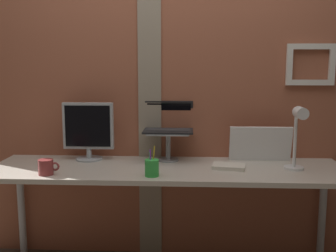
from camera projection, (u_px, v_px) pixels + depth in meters
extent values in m
cube|color=#9E563D|center=(168.00, 77.00, 2.78)|extent=(3.26, 0.12, 2.56)
cube|color=gray|center=(150.00, 78.00, 2.72)|extent=(0.16, 0.01, 2.56)
cube|color=white|center=(312.00, 46.00, 2.62)|extent=(0.32, 0.03, 0.04)
cube|color=white|center=(310.00, 82.00, 2.66)|extent=(0.32, 0.03, 0.04)
cube|color=white|center=(289.00, 65.00, 2.65)|extent=(0.04, 0.03, 0.20)
cube|color=white|center=(332.00, 65.00, 2.63)|extent=(0.04, 0.03, 0.20)
cube|color=beige|center=(167.00, 170.00, 2.51)|extent=(2.25, 0.61, 0.03)
cylinder|color=#B2B2B7|center=(21.00, 208.00, 2.86)|extent=(0.05, 0.05, 0.69)
cylinder|color=#B2B2B7|center=(322.00, 213.00, 2.75)|extent=(0.05, 0.05, 0.69)
cylinder|color=#ADB2B7|center=(89.00, 159.00, 2.71)|extent=(0.18, 0.18, 0.01)
cylinder|color=#ADB2B7|center=(89.00, 153.00, 2.71)|extent=(0.04, 0.04, 0.07)
cube|color=#ADB2B7|center=(88.00, 126.00, 2.68)|extent=(0.34, 0.04, 0.31)
cube|color=black|center=(88.00, 126.00, 2.66)|extent=(0.31, 0.00, 0.28)
cylinder|color=gray|center=(168.00, 160.00, 2.69)|extent=(0.14, 0.14, 0.01)
cylinder|color=gray|center=(168.00, 146.00, 2.67)|extent=(0.03, 0.03, 0.18)
cube|color=gray|center=(168.00, 133.00, 2.66)|extent=(0.28, 0.22, 0.01)
cube|color=black|center=(168.00, 131.00, 2.66)|extent=(0.33, 0.21, 0.01)
cube|color=#2D2D30|center=(168.00, 130.00, 2.67)|extent=(0.29, 0.12, 0.00)
cube|color=black|center=(169.00, 114.00, 2.78)|extent=(0.33, 0.06, 0.19)
cube|color=black|center=(169.00, 114.00, 2.77)|extent=(0.30, 0.05, 0.16)
cube|color=white|center=(260.00, 144.00, 2.66)|extent=(0.41, 0.06, 0.24)
cylinder|color=white|center=(294.00, 168.00, 2.47)|extent=(0.12, 0.12, 0.02)
cylinder|color=white|center=(295.00, 138.00, 2.44)|extent=(0.02, 0.02, 0.37)
cylinder|color=white|center=(301.00, 113.00, 2.32)|extent=(0.07, 0.11, 0.07)
cylinder|color=green|center=(152.00, 168.00, 2.30)|extent=(0.08, 0.08, 0.10)
cylinder|color=green|center=(150.00, 163.00, 2.30)|extent=(0.01, 0.01, 0.13)
cylinder|color=purple|center=(150.00, 162.00, 2.29)|extent=(0.02, 0.02, 0.15)
cylinder|color=yellow|center=(153.00, 160.00, 2.31)|extent=(0.02, 0.02, 0.17)
cylinder|color=maroon|center=(46.00, 167.00, 2.33)|extent=(0.09, 0.09, 0.09)
torus|color=maroon|center=(55.00, 166.00, 2.33)|extent=(0.05, 0.01, 0.05)
cube|color=silver|center=(229.00, 166.00, 2.49)|extent=(0.22, 0.17, 0.02)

